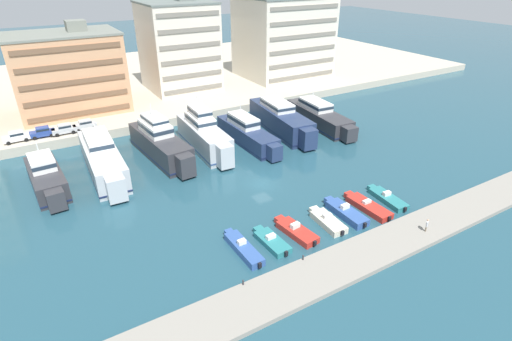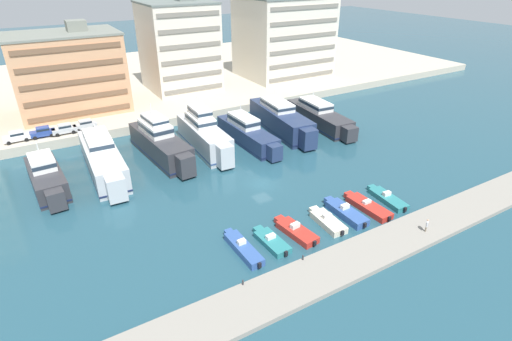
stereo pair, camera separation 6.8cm
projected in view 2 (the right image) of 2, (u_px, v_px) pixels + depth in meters
ground_plane at (262, 183)px, 59.00m from camera, size 400.00×400.00×0.00m
quay_promenade at (139, 81)px, 107.30m from camera, size 180.00×70.00×1.70m
pier_dock at (356, 258)px, 43.74m from camera, size 120.00×5.47×0.54m
yacht_charcoal_far_left at (47, 177)px, 56.72m from camera, size 4.73×15.05×6.52m
yacht_silver_left at (103, 158)px, 61.19m from camera, size 5.17×21.37×7.46m
yacht_charcoal_mid_left at (160, 143)px, 65.89m from camera, size 5.94×19.49×8.65m
yacht_silver_center_left at (204, 135)px, 68.58m from camera, size 4.75×18.53×9.05m
yacht_navy_center at (247, 133)px, 71.33m from camera, size 4.18×18.67×6.63m
yacht_navy_center_right at (281, 120)px, 76.38m from camera, size 6.54×21.49×7.33m
yacht_charcoal_mid_right at (319, 116)px, 79.34m from camera, size 5.85×20.55×6.47m
motorboat_blue_far_left at (243, 248)px, 44.93m from camera, size 1.80×7.46×1.38m
motorboat_teal_left at (271, 241)px, 46.18m from camera, size 2.26×6.13×1.17m
motorboat_red_mid_left at (296, 231)px, 47.82m from camera, size 2.72×6.80×1.42m
motorboat_cream_center_left at (327, 221)px, 49.65m from camera, size 2.39×6.40×1.40m
motorboat_blue_center at (346, 212)px, 51.30m from camera, size 2.14×7.37×1.54m
motorboat_red_center_right at (368, 206)px, 52.68m from camera, size 2.34×7.71×1.21m
motorboat_teal_mid_right at (387, 198)px, 54.58m from camera, size 2.51×7.08×1.27m
car_white_far_left at (17, 136)px, 68.15m from camera, size 4.18×2.08×1.80m
car_blue_left at (43, 132)px, 70.02m from camera, size 4.16×2.03×1.80m
car_silver_mid_left at (64, 129)px, 71.29m from camera, size 4.13×1.98×1.80m
car_silver_center_left at (85, 124)px, 73.15m from camera, size 4.15×2.03×1.80m
apartment_block_left at (69, 73)px, 79.46m from camera, size 20.64×13.98×17.56m
apartment_block_mid_left at (179, 46)px, 93.51m from camera, size 15.70×15.57×21.71m
apartment_block_center_left at (284, 37)px, 104.90m from camera, size 21.99×18.35×21.99m
pedestrian_near_edge at (427, 224)px, 47.14m from camera, size 0.55×0.46×1.70m
bollard_west at (243, 282)px, 39.58m from camera, size 0.20×0.20×0.61m
bollard_west_mid at (303, 257)px, 42.91m from camera, size 0.20×0.20×0.61m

